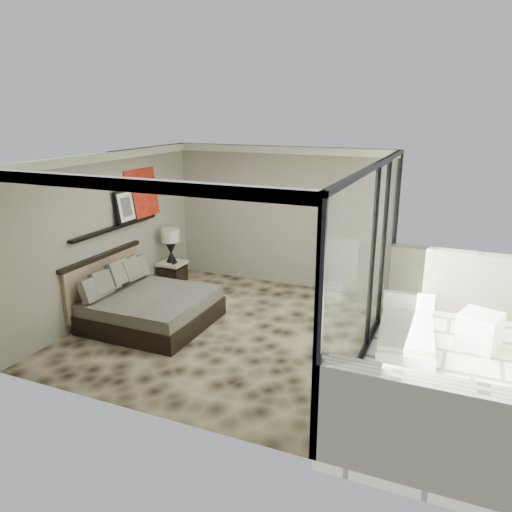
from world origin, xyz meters
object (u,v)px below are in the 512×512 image
at_px(table_lamp, 171,241).
at_px(ottoman, 479,330).
at_px(bed, 146,305).
at_px(nightstand, 173,275).
at_px(lounger, 406,336).

height_order(table_lamp, ottoman, table_lamp).
relative_size(bed, table_lamp, 2.88).
bearing_deg(ottoman, bed, -166.38).
height_order(nightstand, ottoman, ottoman).
distance_m(nightstand, table_lamp, 0.71).
bearing_deg(table_lamp, nightstand, 9.39).
xyz_separation_m(table_lamp, lounger, (4.74, -0.93, -0.75)).
xyz_separation_m(bed, lounger, (4.15, 0.80, -0.12)).
bearing_deg(bed, table_lamp, 108.98).
height_order(bed, lounger, bed).
relative_size(ottoman, lounger, 0.33).
xyz_separation_m(nightstand, lounger, (4.73, -0.93, -0.05)).
distance_m(bed, lounger, 4.23).
relative_size(table_lamp, ottoman, 1.22).
bearing_deg(lounger, ottoman, 17.73).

